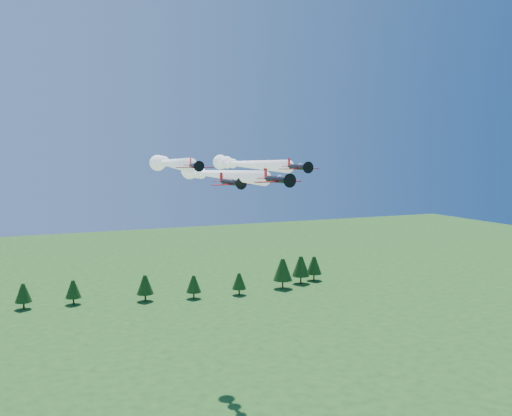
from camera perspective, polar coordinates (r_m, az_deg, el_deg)
name	(u,v)px	position (r m, az deg, el deg)	size (l,w,h in m)	color
plane_lead	(215,174)	(114.84, -4.15, 3.42)	(8.33, 46.58, 3.70)	black
plane_left	(168,163)	(120.96, -8.79, 4.47)	(8.28, 44.59, 3.70)	black
plane_right	(244,164)	(129.91, -1.25, 4.41)	(7.59, 48.17, 3.70)	black
plane_slot	(231,182)	(105.73, -2.54, 2.57)	(8.06, 8.74, 2.82)	black
treeline	(138,284)	(210.27, -11.74, -7.43)	(162.39, 19.02, 11.89)	#382314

